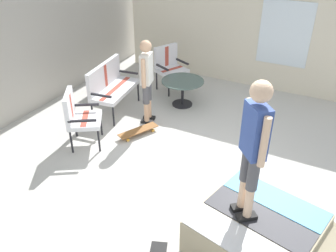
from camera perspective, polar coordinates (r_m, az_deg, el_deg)
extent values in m
cube|color=beige|center=(5.92, 4.63, -7.58)|extent=(12.00, 12.00, 0.10)
cube|color=#ADA89E|center=(7.57, -24.26, 9.25)|extent=(9.00, 0.20, 2.34)
cube|color=beige|center=(8.72, 12.27, 14.91)|extent=(0.20, 6.00, 2.64)
cube|color=silver|center=(8.43, 18.07, 13.77)|extent=(0.03, 1.10, 1.40)
cube|color=tan|center=(4.71, 13.81, -16.21)|extent=(1.59, 1.61, 0.50)
cube|color=silver|center=(4.24, 11.26, -17.36)|extent=(0.71, 1.36, 0.01)
cube|color=#333338|center=(4.53, 14.21, -14.02)|extent=(0.71, 1.36, 0.01)
cube|color=#4C99D8|center=(4.83, 16.74, -11.05)|extent=(0.71, 1.36, 0.01)
cylinder|color=#B2B2B7|center=(4.76, 7.25, -10.96)|extent=(1.24, 0.34, 0.05)
cylinder|color=black|center=(7.03, -8.66, 1.55)|extent=(0.04, 0.04, 0.44)
cylinder|color=black|center=(7.96, -4.76, 5.45)|extent=(0.04, 0.04, 0.44)
cylinder|color=black|center=(7.25, -11.95, 2.16)|extent=(0.04, 0.04, 0.44)
cylinder|color=black|center=(8.15, -7.79, 5.91)|extent=(0.04, 0.04, 0.44)
cube|color=silver|center=(7.47, -8.34, 5.66)|extent=(1.31, 0.71, 0.08)
cube|color=#B74738|center=(7.45, -8.36, 5.96)|extent=(1.21, 0.26, 0.00)
cube|color=silver|center=(7.46, -10.12, 7.91)|extent=(1.25, 0.24, 0.50)
cube|color=#B74738|center=(7.46, -10.12, 7.91)|extent=(0.11, 0.10, 0.46)
cube|color=black|center=(6.93, -10.73, 4.82)|extent=(0.10, 0.47, 0.04)
cube|color=black|center=(7.90, -6.40, 8.50)|extent=(0.10, 0.47, 0.04)
cylinder|color=black|center=(8.13, 0.13, 6.15)|extent=(0.04, 0.04, 0.44)
cylinder|color=black|center=(8.44, 3.06, 7.07)|extent=(0.04, 0.04, 0.44)
cylinder|color=black|center=(8.48, -1.82, 7.20)|extent=(0.04, 0.04, 0.44)
cylinder|color=black|center=(8.77, 1.07, 8.07)|extent=(0.04, 0.04, 0.44)
cube|color=silver|center=(8.35, 0.63, 8.78)|extent=(0.79, 0.76, 0.08)
cube|color=#B74738|center=(8.33, 0.63, 9.04)|extent=(0.57, 0.34, 0.00)
cube|color=silver|center=(8.42, -0.36, 11.09)|extent=(0.60, 0.34, 0.50)
cube|color=#B74738|center=(8.42, -0.36, 11.09)|extent=(0.13, 0.12, 0.46)
cube|color=black|center=(8.13, -1.00, 9.35)|extent=(0.24, 0.44, 0.04)
cube|color=black|center=(8.46, 2.21, 10.22)|extent=(0.24, 0.44, 0.04)
cylinder|color=black|center=(6.33, -10.92, -2.29)|extent=(0.04, 0.04, 0.44)
cylinder|color=black|center=(6.79, -10.59, 0.20)|extent=(0.04, 0.04, 0.44)
cylinder|color=black|center=(6.40, -15.10, -2.47)|extent=(0.04, 0.04, 0.44)
cylinder|color=black|center=(6.85, -14.50, 0.01)|extent=(0.04, 0.04, 0.44)
cube|color=silver|center=(6.46, -13.04, 0.86)|extent=(0.82, 0.80, 0.08)
cube|color=#B74738|center=(6.44, -13.09, 1.18)|extent=(0.54, 0.40, 0.00)
cube|color=silver|center=(6.36, -15.44, 3.02)|extent=(0.56, 0.40, 0.50)
cube|color=#B74738|center=(6.36, -15.44, 3.02)|extent=(0.13, 0.12, 0.46)
cube|color=black|center=(6.13, -13.49, 0.80)|extent=(0.29, 0.42, 0.04)
cube|color=black|center=(6.63, -12.95, 3.31)|extent=(0.29, 0.42, 0.04)
cylinder|color=black|center=(7.74, 2.31, 5.23)|extent=(0.06, 0.06, 0.55)
cylinder|color=black|center=(7.86, 2.27, 3.52)|extent=(0.44, 0.44, 0.03)
cylinder|color=#425651|center=(7.62, 2.36, 7.16)|extent=(0.90, 0.90, 0.02)
cube|color=black|center=(7.17, -3.37, 0.69)|extent=(0.17, 0.26, 0.05)
cylinder|color=tan|center=(7.06, -3.42, 2.24)|extent=(0.10, 0.10, 0.39)
cylinder|color=#4C4C51|center=(6.88, -3.52, 5.08)|extent=(0.13, 0.13, 0.39)
cube|color=black|center=(7.31, -3.01, 1.35)|extent=(0.17, 0.26, 0.05)
cylinder|color=tan|center=(7.20, -3.05, 2.87)|extent=(0.10, 0.10, 0.39)
cylinder|color=#4C4C51|center=(7.03, -3.14, 5.68)|extent=(0.13, 0.13, 0.39)
cube|color=silver|center=(6.76, -3.45, 9.08)|extent=(0.36, 0.26, 0.58)
sphere|color=tan|center=(6.61, -3.57, 12.52)|extent=(0.22, 0.22, 0.22)
cylinder|color=tan|center=(6.59, -3.93, 8.28)|extent=(0.08, 0.08, 0.55)
cylinder|color=tan|center=(6.95, -2.99, 9.53)|extent=(0.08, 0.08, 0.55)
cube|color=black|center=(4.47, 12.38, -13.89)|extent=(0.24, 0.25, 0.05)
cylinder|color=beige|center=(4.31, 12.73, -11.72)|extent=(0.10, 0.10, 0.41)
cylinder|color=#4C4C51|center=(4.05, 13.39, -7.45)|extent=(0.13, 0.13, 0.41)
cube|color=black|center=(4.58, 11.48, -12.47)|extent=(0.24, 0.25, 0.05)
cylinder|color=beige|center=(4.42, 11.79, -10.30)|extent=(0.10, 0.10, 0.41)
cylinder|color=#4C4C51|center=(4.17, 12.39, -6.06)|extent=(0.13, 0.13, 0.41)
cube|color=#334C99|center=(3.83, 13.75, -0.72)|extent=(0.36, 0.35, 0.60)
sphere|color=beige|center=(3.62, 14.62, 5.33)|extent=(0.23, 0.23, 0.23)
cylinder|color=beige|center=(3.69, 15.05, -2.56)|extent=(0.08, 0.08, 0.57)
cylinder|color=beige|center=(3.99, 12.48, 0.50)|extent=(0.08, 0.08, 0.57)
cube|color=brown|center=(6.77, -4.74, -0.70)|extent=(0.81, 0.52, 0.02)
cylinder|color=gold|center=(6.87, -2.39, -0.71)|extent=(0.06, 0.05, 0.06)
cylinder|color=gold|center=(6.98, -3.14, -0.15)|extent=(0.06, 0.05, 0.06)
cylinder|color=gold|center=(6.62, -6.37, -2.23)|extent=(0.06, 0.05, 0.06)
cylinder|color=gold|center=(6.74, -7.08, -1.63)|extent=(0.06, 0.05, 0.06)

